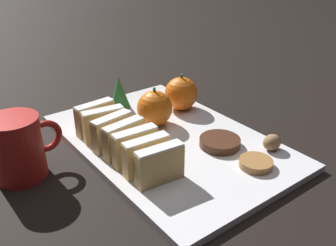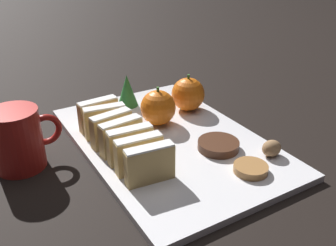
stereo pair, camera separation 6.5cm
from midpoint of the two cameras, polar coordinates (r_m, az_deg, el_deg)
name	(u,v)px [view 1 (the left image)]	position (r m, az deg, el deg)	size (l,w,h in m)	color
ground_plane	(168,144)	(0.67, -2.78, -3.28)	(6.00, 6.00, 0.00)	black
serving_platter	(168,141)	(0.67, -2.79, -2.84)	(0.29, 0.44, 0.01)	white
stollen_slice_front	(160,165)	(0.54, -4.75, -6.50)	(0.07, 0.03, 0.06)	tan
stollen_slice_second	(146,156)	(0.56, -6.63, -5.06)	(0.07, 0.02, 0.06)	tan
stollen_slice_third	(135,147)	(0.59, -8.17, -3.68)	(0.07, 0.02, 0.06)	tan
stollen_slice_fourth	(124,139)	(0.61, -9.77, -2.47)	(0.07, 0.03, 0.06)	tan
stollen_slice_fifth	(112,132)	(0.63, -11.39, -1.40)	(0.07, 0.03, 0.06)	tan
stollen_slice_sixth	(104,125)	(0.66, -12.55, -0.31)	(0.07, 0.03, 0.06)	tan
stollen_slice_back	(95,118)	(0.69, -13.68, 0.69)	(0.07, 0.02, 0.06)	tan
orange_near	(181,94)	(0.76, -0.43, 4.46)	(0.07, 0.07, 0.08)	orange
orange_far	(155,108)	(0.70, -4.71, 2.19)	(0.07, 0.07, 0.07)	orange
walnut	(272,142)	(0.64, 12.79, -2.97)	(0.03, 0.03, 0.03)	#8E6B47
chocolate_cookie	(220,142)	(0.64, 5.03, -3.02)	(0.07, 0.07, 0.01)	#472819
gingerbread_cookie	(256,163)	(0.59, 10.20, -6.13)	(0.05, 0.05, 0.01)	#A3703D
evergreen_sprig	(119,92)	(0.78, -9.87, 4.56)	(0.04, 0.04, 0.07)	#23662D
coffee_mug	(18,147)	(0.62, -24.72, -3.49)	(0.11, 0.08, 0.10)	red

